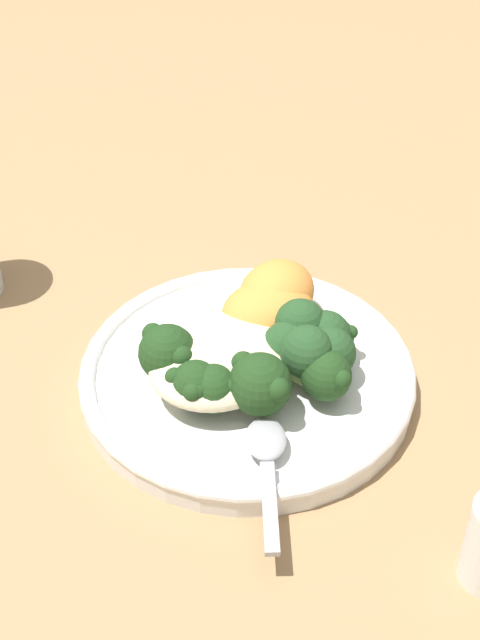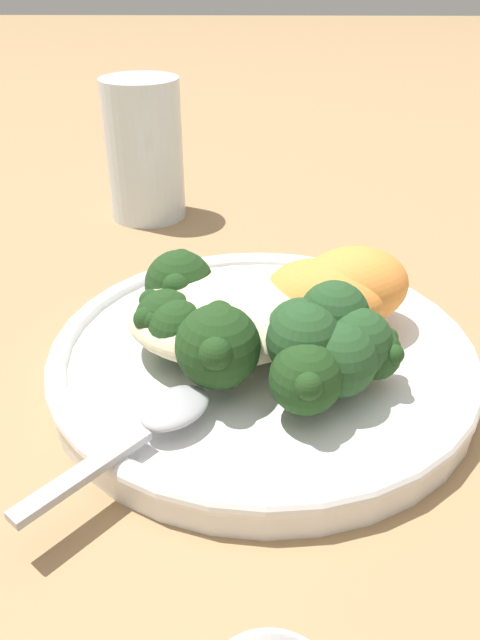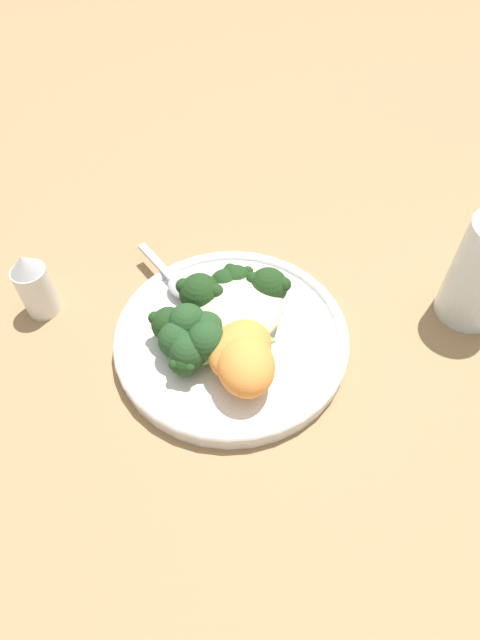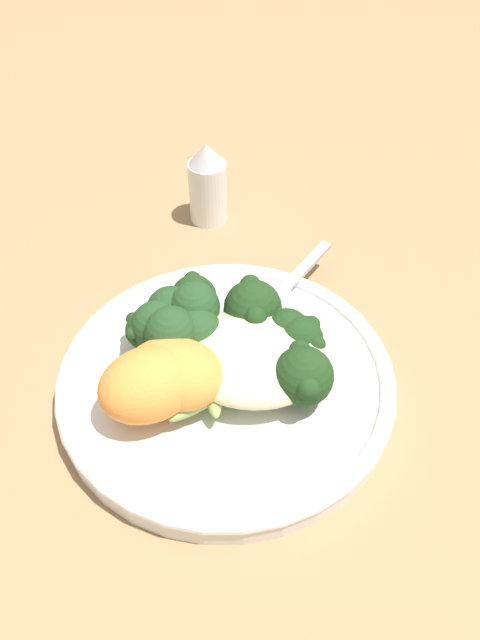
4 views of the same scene
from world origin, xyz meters
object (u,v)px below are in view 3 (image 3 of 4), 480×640
Objects in this scene: broccoli_stalk_1 at (241,296)px; broccoli_stalk_4 at (192,326)px; sweet_potato_chunk_0 at (240,349)px; kale_tuft at (193,337)px; spoon at (176,281)px; broccoli_stalk_5 at (205,356)px; broccoli_stalk_0 at (267,292)px; salt_shaker at (34,285)px; plate at (231,337)px; broccoli_stalk_2 at (234,302)px; broccoli_stalk_3 at (204,298)px; sweet_potato_chunk_1 at (245,364)px; quinoa_mound at (238,305)px.

broccoli_stalk_1 and broccoli_stalk_4 have the same top height.
sweet_potato_chunk_0 is 1.04× the size of kale_tuft.
spoon is at bearing 53.22° from broccoli_stalk_1.
broccoli_stalk_0 is at bearing -155.41° from broccoli_stalk_5.
sweet_potato_chunk_0 is at bearing 156.16° from broccoli_stalk_4.
spoon is 0.15m from salt_shaker.
broccoli_stalk_2 reaches higher than plate.
broccoli_stalk_1 is 1.67× the size of kale_tuft.
broccoli_stalk_5 is 0.94× the size of spoon.
broccoli_stalk_3 is at bearing 96.01° from salt_shaker.
salt_shaker reaches higher than sweet_potato_chunk_0.
spoon is at bearing -62.54° from broccoli_stalk_4.
broccoli_stalk_5 is (0.07, -0.01, -0.00)m from broccoli_stalk_2.
broccoli_stalk_0 is 0.03m from broccoli_stalk_2.
sweet_potato_chunk_0 is at bearing 161.59° from broccoli_stalk_2.
salt_shaker reaches higher than sweet_potato_chunk_1.
sweet_potato_chunk_1 is (0.02, 0.01, 0.00)m from sweet_potato_chunk_0.
plate is at bearing 150.39° from broccoli_stalk_2.
kale_tuft is 0.72× the size of spoon.
broccoli_stalk_5 is 0.02m from kale_tuft.
broccoli_stalk_1 is 1.20× the size of spoon.
kale_tuft is (0.02, 0.01, 0.01)m from broccoli_stalk_4.
plate is 0.03m from quinoa_mound.
sweet_potato_chunk_1 reaches higher than spoon.
broccoli_stalk_5 is at bearing 133.94° from broccoli_stalk_2.
plate is at bearing 136.65° from kale_tuft.
spoon is (-0.03, -0.04, -0.02)m from broccoli_stalk_3.
broccoli_stalk_2 is at bearing -139.04° from broccoli_stalk_3.
broccoli_stalk_0 is at bearing -99.99° from broccoli_stalk_1.
sweet_potato_chunk_1 is (0.07, 0.06, 0.00)m from broccoli_stalk_3.
plate is 0.07m from sweet_potato_chunk_1.
broccoli_stalk_0 reaches higher than sweet_potato_chunk_0.
broccoli_stalk_1 is at bearing 154.21° from kale_tuft.
broccoli_stalk_0 is at bearing 142.07° from kale_tuft.
salt_shaker is (-0.04, -0.23, -0.00)m from sweet_potato_chunk_0.
spoon is at bearing -135.69° from sweet_potato_chunk_1.
broccoli_stalk_0 is at bearing 99.65° from salt_shaker.
quinoa_mound is 1.25× the size of broccoli_stalk_5.
broccoli_stalk_3 is at bearing 113.00° from broccoli_stalk_0.
quinoa_mound is (-0.02, 0.00, 0.03)m from plate.
kale_tuft is (-0.02, -0.06, -0.00)m from sweet_potato_chunk_1.
broccoli_stalk_4 is at bearing -158.47° from kale_tuft.
quinoa_mound is 0.97× the size of broccoli_stalk_2.
broccoli_stalk_2 is at bearing -162.18° from sweet_potato_chunk_0.
broccoli_stalk_1 and broccoli_stalk_2 have the same top height.
broccoli_stalk_1 is 1.00× the size of broccoli_stalk_2.
broccoli_stalk_5 is at bearing -101.58° from sweet_potato_chunk_1.
broccoli_stalk_4 reaches higher than quinoa_mound.
broccoli_stalk_3 is 1.38× the size of sweet_potato_chunk_0.
broccoli_stalk_2 is (0.02, -0.03, -0.00)m from broccoli_stalk_0.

